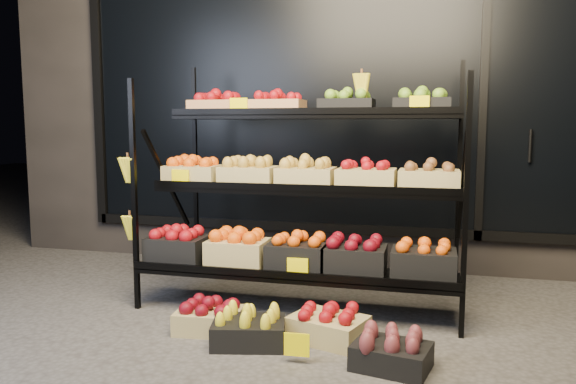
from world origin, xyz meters
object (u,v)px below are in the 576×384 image
(floor_crate_midright, at_px, (328,324))
(floor_crate_left, at_px, (209,316))
(floor_crate_midleft, at_px, (249,328))
(display_rack, at_px, (302,188))

(floor_crate_midright, bearing_deg, floor_crate_left, -158.89)
(floor_crate_left, bearing_deg, floor_crate_midleft, -30.63)
(floor_crate_left, xyz_separation_m, floor_crate_midright, (0.71, 0.03, 0.00))
(floor_crate_left, distance_m, floor_crate_midleft, 0.32)
(floor_crate_midleft, bearing_deg, display_rack, 69.60)
(display_rack, xyz_separation_m, floor_crate_left, (-0.40, -0.68, -0.70))
(display_rack, relative_size, floor_crate_left, 5.47)
(display_rack, height_order, floor_crate_left, display_rack)
(display_rack, height_order, floor_crate_midleft, display_rack)
(floor_crate_midright, bearing_deg, floor_crate_midleft, -139.50)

